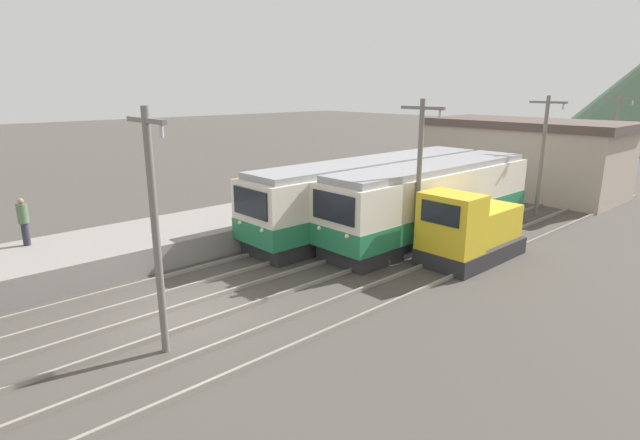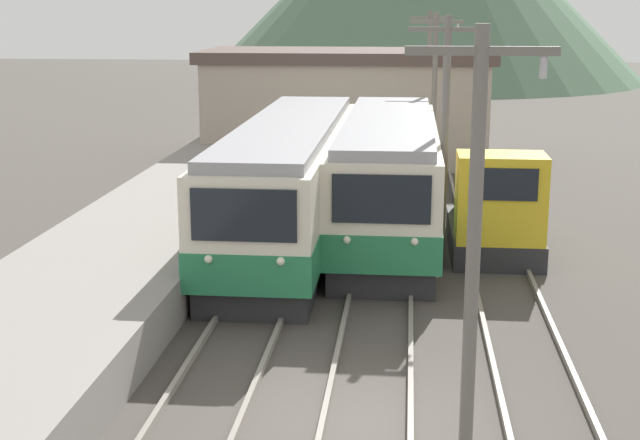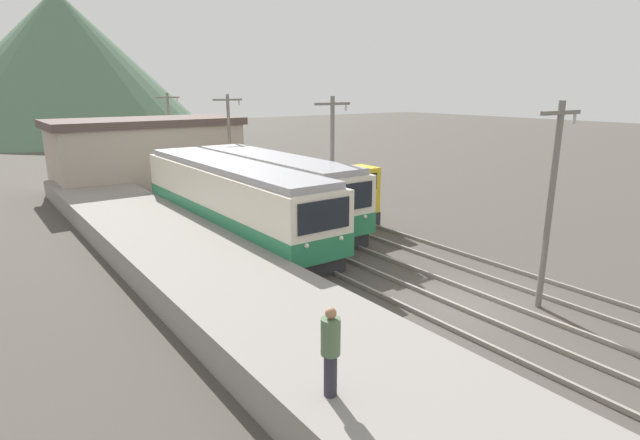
{
  "view_description": "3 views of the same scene",
  "coord_description": "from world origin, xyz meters",
  "views": [
    {
      "loc": [
        13.49,
        -6.66,
        6.92
      ],
      "look_at": [
        -0.97,
        6.57,
        1.69
      ],
      "focal_mm": 28.0,
      "sensor_mm": 36.0,
      "label": 1
    },
    {
      "loc": [
        0.78,
        -13.46,
        6.72
      ],
      "look_at": [
        -1.31,
        7.33,
        1.69
      ],
      "focal_mm": 50.0,
      "sensor_mm": 36.0,
      "label": 2
    },
    {
      "loc": [
        -12.78,
        -9.42,
        6.83
      ],
      "look_at": [
        -1.05,
        6.68,
        1.58
      ],
      "focal_mm": 28.0,
      "sensor_mm": 36.0,
      "label": 3
    }
  ],
  "objects": [
    {
      "name": "track_center",
      "position": [
        0.2,
        0.0,
        0.07
      ],
      "size": [
        1.54,
        60.0,
        0.14
      ],
      "color": "gray",
      "rests_on": "ground"
    },
    {
      "name": "catenary_mast_far",
      "position": [
        1.71,
        20.45,
        3.57
      ],
      "size": [
        2.0,
        0.2,
        6.5
      ],
      "color": "slate",
      "rests_on": "ground"
    },
    {
      "name": "shunting_locomotive",
      "position": [
        3.2,
        10.99,
        1.21
      ],
      "size": [
        2.4,
        4.89,
        3.0
      ],
      "color": "#28282B",
      "rests_on": "ground"
    },
    {
      "name": "platform_left",
      "position": [
        -6.25,
        0.0,
        0.52
      ],
      "size": [
        4.5,
        54.0,
        1.05
      ],
      "primitive_type": "cube",
      "color": "gray",
      "rests_on": "ground"
    },
    {
      "name": "catenary_mast_mid",
      "position": [
        1.71,
        9.46,
        3.57
      ],
      "size": [
        2.0,
        0.2,
        6.5
      ],
      "color": "slate",
      "rests_on": "ground"
    },
    {
      "name": "track_left",
      "position": [
        -2.6,
        0.0,
        0.07
      ],
      "size": [
        1.54,
        60.0,
        0.14
      ],
      "color": "gray",
      "rests_on": "ground"
    },
    {
      "name": "commuter_train_left",
      "position": [
        -2.6,
        11.64,
        1.65
      ],
      "size": [
        2.84,
        14.79,
        3.53
      ],
      "color": "#28282B",
      "rests_on": "ground"
    },
    {
      "name": "commuter_train_center",
      "position": [
        0.2,
        12.59,
        1.65
      ],
      "size": [
        2.84,
        12.93,
        3.53
      ],
      "color": "#28282B",
      "rests_on": "ground"
    },
    {
      "name": "catenary_mast_near",
      "position": [
        1.71,
        -1.54,
        3.57
      ],
      "size": [
        2.0,
        0.2,
        6.5
      ],
      "color": "slate",
      "rests_on": "ground"
    },
    {
      "name": "ground_plane",
      "position": [
        0.0,
        0.0,
        0.0
      ],
      "size": [
        200.0,
        200.0,
        0.0
      ],
      "primitive_type": "plane",
      "color": "#47423D"
    },
    {
      "name": "catenary_mast_distant",
      "position": [
        1.71,
        31.45,
        3.57
      ],
      "size": [
        2.0,
        0.2,
        6.5
      ],
      "color": "slate",
      "rests_on": "ground"
    },
    {
      "name": "mountain_backdrop",
      "position": [
        1.58,
        73.04,
        10.15
      ],
      "size": [
        41.14,
        41.14,
        20.3
      ],
      "color": "#517056",
      "rests_on": "ground"
    },
    {
      "name": "track_right",
      "position": [
        3.2,
        0.0,
        0.07
      ],
      "size": [
        1.54,
        60.0,
        0.14
      ],
      "color": "gray",
      "rests_on": "ground"
    },
    {
      "name": "person_on_platform",
      "position": [
        -7.59,
        -2.64,
        2.06
      ],
      "size": [
        0.38,
        0.38,
        1.84
      ],
      "color": "#282833",
      "rests_on": "platform_left"
    },
    {
      "name": "station_building",
      "position": [
        -1.95,
        26.0,
        2.45
      ],
      "size": [
        12.6,
        6.3,
        4.85
      ],
      "color": "#AD9E8E",
      "rests_on": "ground"
    }
  ]
}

